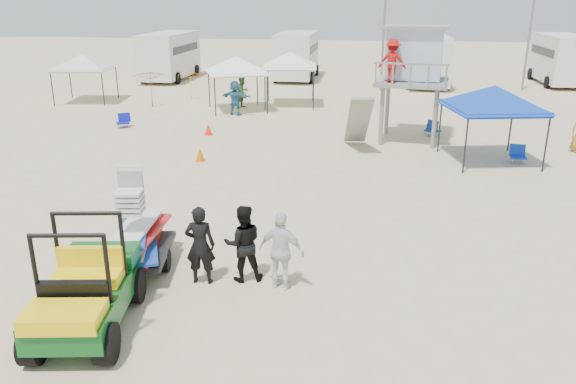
# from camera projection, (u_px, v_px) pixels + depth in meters

# --- Properties ---
(ground) EXTENTS (140.00, 140.00, 0.00)m
(ground) POSITION_uv_depth(u_px,v_px,m) (241.00, 303.00, 11.02)
(ground) COLOR beige
(ground) RESTS_ON ground
(utility_cart) EXTENTS (1.76, 2.88, 2.06)m
(utility_cart) POSITION_uv_depth(u_px,v_px,m) (82.00, 283.00, 9.82)
(utility_cart) COLOR #0C4E18
(utility_cart) RESTS_ON ground
(surf_trailer) EXTENTS (1.61, 2.53, 2.08)m
(surf_trailer) POSITION_uv_depth(u_px,v_px,m) (136.00, 235.00, 12.04)
(surf_trailer) COLOR black
(surf_trailer) RESTS_ON ground
(man_left) EXTENTS (0.66, 0.46, 1.70)m
(man_left) POSITION_uv_depth(u_px,v_px,m) (200.00, 245.00, 11.55)
(man_left) COLOR black
(man_left) RESTS_ON ground
(man_mid) EXTENTS (0.96, 0.84, 1.67)m
(man_mid) POSITION_uv_depth(u_px,v_px,m) (243.00, 243.00, 11.68)
(man_mid) COLOR black
(man_mid) RESTS_ON ground
(man_right) EXTENTS (1.04, 0.62, 1.66)m
(man_right) POSITION_uv_depth(u_px,v_px,m) (282.00, 251.00, 11.33)
(man_right) COLOR silver
(man_right) RESTS_ON ground
(lifeguard_tower) EXTENTS (3.16, 3.16, 4.51)m
(lifeguard_tower) POSITION_uv_depth(u_px,v_px,m) (411.00, 58.00, 22.45)
(lifeguard_tower) COLOR gray
(lifeguard_tower) RESTS_ON ground
(canopy_blue) EXTENTS (3.47, 3.47, 3.15)m
(canopy_blue) POSITION_uv_depth(u_px,v_px,m) (495.00, 90.00, 19.64)
(canopy_blue) COLOR black
(canopy_blue) RESTS_ON ground
(canopy_white_a) EXTENTS (3.66, 3.66, 3.19)m
(canopy_white_a) POSITION_uv_depth(u_px,v_px,m) (236.00, 59.00, 28.78)
(canopy_white_a) COLOR black
(canopy_white_a) RESTS_ON ground
(canopy_white_b) EXTENTS (3.31, 3.31, 3.08)m
(canopy_white_b) POSITION_uv_depth(u_px,v_px,m) (83.00, 56.00, 31.20)
(canopy_white_b) COLOR black
(canopy_white_b) RESTS_ON ground
(canopy_white_c) EXTENTS (2.99, 2.99, 3.31)m
(canopy_white_c) POSITION_uv_depth(u_px,v_px,m) (290.00, 54.00, 30.07)
(canopy_white_c) COLOR black
(canopy_white_c) RESTS_ON ground
(umbrella_a) EXTENTS (2.75, 2.78, 1.94)m
(umbrella_a) POSITION_uv_depth(u_px,v_px,m) (150.00, 89.00, 30.18)
(umbrella_a) COLOR red
(umbrella_a) RESTS_ON ground
(umbrella_b) EXTENTS (2.49, 2.49, 1.61)m
(umbrella_b) POSITION_uv_depth(u_px,v_px,m) (191.00, 85.00, 32.56)
(umbrella_b) COLOR yellow
(umbrella_b) RESTS_ON ground
(cone_near) EXTENTS (0.34, 0.34, 0.50)m
(cone_near) POSITION_uv_depth(u_px,v_px,m) (200.00, 154.00, 20.45)
(cone_near) COLOR #D55906
(cone_near) RESTS_ON ground
(cone_far) EXTENTS (0.34, 0.34, 0.50)m
(cone_far) POSITION_uv_depth(u_px,v_px,m) (208.00, 129.00, 24.27)
(cone_far) COLOR #FF2C08
(cone_far) RESTS_ON ground
(beach_chair_a) EXTENTS (0.72, 0.81, 0.64)m
(beach_chair_a) POSITION_uv_depth(u_px,v_px,m) (124.00, 120.00, 25.72)
(beach_chair_a) COLOR #0E1498
(beach_chair_a) RESTS_ON ground
(beach_chair_b) EXTENTS (0.59, 0.63, 0.64)m
(beach_chair_b) POSITION_uv_depth(u_px,v_px,m) (518.00, 154.00, 20.27)
(beach_chair_b) COLOR #1039B5
(beach_chair_b) RESTS_ON ground
(beach_chair_c) EXTENTS (0.74, 0.85, 0.64)m
(beach_chair_c) POSITION_uv_depth(u_px,v_px,m) (432.00, 128.00, 24.21)
(beach_chair_c) COLOR #0E399A
(beach_chair_c) RESTS_ON ground
(rv_far_left) EXTENTS (2.64, 6.80, 3.25)m
(rv_far_left) POSITION_uv_depth(u_px,v_px,m) (169.00, 54.00, 40.07)
(rv_far_left) COLOR silver
(rv_far_left) RESTS_ON ground
(rv_mid_left) EXTENTS (2.65, 6.50, 3.25)m
(rv_mid_left) POSITION_uv_depth(u_px,v_px,m) (297.00, 54.00, 40.25)
(rv_mid_left) COLOR silver
(rv_mid_left) RESTS_ON ground
(rv_mid_right) EXTENTS (2.64, 7.00, 3.25)m
(rv_mid_right) POSITION_uv_depth(u_px,v_px,m) (427.00, 58.00, 37.63)
(rv_mid_right) COLOR silver
(rv_mid_right) RESTS_ON ground
(rv_far_right) EXTENTS (2.64, 6.60, 3.25)m
(rv_far_right) POSITION_uv_depth(u_px,v_px,m) (561.00, 57.00, 37.81)
(rv_far_right) COLOR silver
(rv_far_right) RESTS_ON ground
(light_pole_left) EXTENTS (0.14, 0.14, 8.00)m
(light_pole_left) POSITION_uv_depth(u_px,v_px,m) (384.00, 25.00, 34.51)
(light_pole_left) COLOR slate
(light_pole_left) RESTS_ON ground
(light_pole_right) EXTENTS (0.14, 0.14, 8.00)m
(light_pole_right) POSITION_uv_depth(u_px,v_px,m) (531.00, 25.00, 34.70)
(light_pole_right) COLOR slate
(light_pole_right) RESTS_ON ground
(distant_beachgoers) EXTENTS (16.12, 7.97, 1.79)m
(distant_beachgoers) POSITION_uv_depth(u_px,v_px,m) (314.00, 103.00, 26.83)
(distant_beachgoers) COLOR #467646
(distant_beachgoers) RESTS_ON ground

